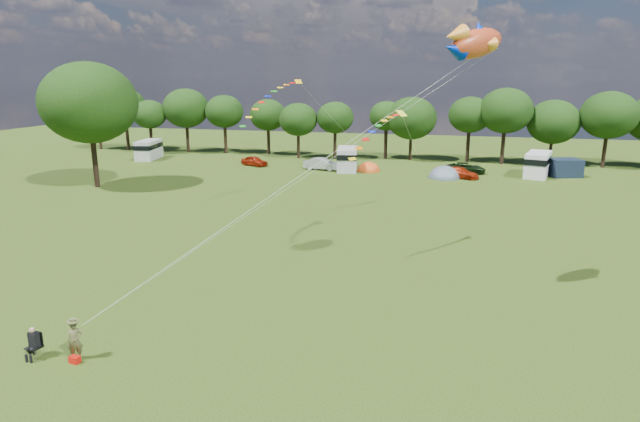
% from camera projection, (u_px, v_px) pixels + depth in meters
% --- Properties ---
extents(ground_plane, '(180.00, 180.00, 0.00)m').
position_uv_depth(ground_plane, '(280.00, 334.00, 25.18)').
color(ground_plane, black).
rests_on(ground_plane, ground).
extents(tree_line, '(102.98, 10.98, 10.27)m').
position_uv_depth(tree_line, '(438.00, 116.00, 74.16)').
color(tree_line, black).
rests_on(tree_line, ground).
extents(big_tree, '(10.00, 10.00, 13.28)m').
position_uv_depth(big_tree, '(89.00, 103.00, 56.24)').
color(big_tree, black).
rests_on(big_tree, ground).
extents(car_a, '(4.24, 2.93, 1.32)m').
position_uv_depth(car_a, '(254.00, 161.00, 71.86)').
color(car_a, '#961F0A').
rests_on(car_a, ground).
extents(car_b, '(4.46, 2.03, 1.53)m').
position_uv_depth(car_b, '(322.00, 164.00, 68.77)').
color(car_b, '#9FA3A7').
rests_on(car_b, ground).
extents(car_c, '(4.64, 3.36, 1.28)m').
position_uv_depth(car_c, '(460.00, 173.00, 63.24)').
color(car_c, '#982108').
rests_on(car_c, ground).
extents(car_d, '(4.95, 2.47, 1.32)m').
position_uv_depth(car_d, '(466.00, 168.00, 66.39)').
color(car_d, black).
rests_on(car_d, ground).
extents(campervan_a, '(3.34, 5.89, 2.72)m').
position_uv_depth(campervan_a, '(149.00, 149.00, 77.54)').
color(campervan_a, '#B5B5B7').
rests_on(campervan_a, ground).
extents(campervan_c, '(3.38, 6.11, 2.84)m').
position_uv_depth(campervan_c, '(347.00, 158.00, 68.49)').
color(campervan_c, '#B8B7BA').
rests_on(campervan_c, ground).
extents(campervan_d, '(3.90, 6.33, 2.89)m').
position_uv_depth(campervan_d, '(538.00, 163.00, 64.22)').
color(campervan_d, white).
rests_on(campervan_d, ground).
extents(tent_orange, '(3.00, 3.29, 2.35)m').
position_uv_depth(tent_orange, '(369.00, 171.00, 68.01)').
color(tent_orange, '#E25219').
rests_on(tent_orange, ground).
extents(tent_greyblue, '(3.82, 4.18, 2.84)m').
position_uv_depth(tent_greyblue, '(444.00, 178.00, 63.52)').
color(tent_greyblue, slate).
rests_on(tent_greyblue, ground).
extents(awning_navy, '(4.08, 3.66, 2.13)m').
position_uv_depth(awning_navy, '(565.00, 168.00, 64.23)').
color(awning_navy, '#152133').
rests_on(awning_navy, ground).
extents(kite_flyer, '(0.76, 0.68, 1.75)m').
position_uv_depth(kite_flyer, '(75.00, 341.00, 22.67)').
color(kite_flyer, brown).
rests_on(kite_flyer, ground).
extents(camp_chair, '(0.67, 0.67, 1.43)m').
position_uv_depth(camp_chair, '(34.00, 339.00, 22.85)').
color(camp_chair, '#99999E').
rests_on(camp_chair, ground).
extents(kite_bag, '(0.46, 0.34, 0.31)m').
position_uv_depth(kite_bag, '(75.00, 360.00, 22.58)').
color(kite_bag, red).
rests_on(kite_bag, ground).
extents(fish_kite, '(3.54, 3.62, 2.15)m').
position_uv_depth(fish_kite, '(473.00, 43.00, 26.27)').
color(fish_kite, '#BC3F1D').
rests_on(fish_kite, ground).
extents(streamer_kite_b, '(4.28, 4.66, 3.79)m').
position_uv_depth(streamer_kite_b, '(276.00, 95.00, 44.97)').
color(streamer_kite_b, yellow).
rests_on(streamer_kite_b, ground).
extents(streamer_kite_c, '(3.18, 5.05, 2.83)m').
position_uv_depth(streamer_kite_c, '(382.00, 127.00, 34.57)').
color(streamer_kite_c, '#FBFF2D').
rests_on(streamer_kite_c, ground).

